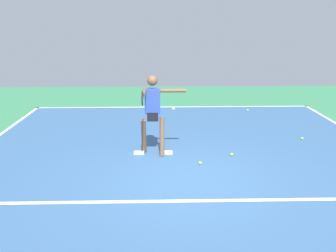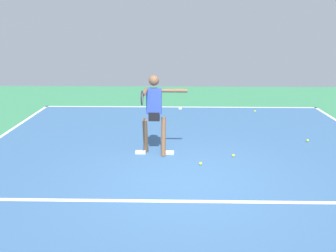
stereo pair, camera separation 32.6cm
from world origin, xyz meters
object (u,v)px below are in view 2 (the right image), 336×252
tennis_player (154,109)px  tennis_ball_by_baseline (233,156)px  tennis_ball_near_service_line (201,164)px  tennis_ball_near_player (255,111)px  tennis_ball_by_sideline (308,141)px

tennis_player → tennis_ball_by_baseline: 2.09m
tennis_player → tennis_ball_near_service_line: 1.59m
tennis_ball_near_player → tennis_player: bearing=51.6°
tennis_ball_by_baseline → tennis_ball_near_player: bearing=-108.4°
tennis_ball_by_baseline → tennis_ball_by_sideline: same height
tennis_ball_by_baseline → tennis_player: bearing=-3.9°
tennis_player → tennis_ball_by_baseline: tennis_player is taller
tennis_ball_near_player → tennis_ball_by_baseline: same height
tennis_player → tennis_ball_by_baseline: bearing=176.8°
tennis_ball_by_baseline → tennis_ball_by_sideline: bearing=-152.1°
tennis_ball_near_service_line → tennis_ball_by_sideline: 3.27m
tennis_ball_by_sideline → tennis_ball_near_service_line: bearing=29.0°
tennis_player → tennis_ball_by_baseline: (-1.81, 0.12, -1.05)m
tennis_ball_near_service_line → tennis_ball_by_baseline: size_ratio=1.00×
tennis_ball_by_baseline → tennis_ball_by_sideline: 2.35m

